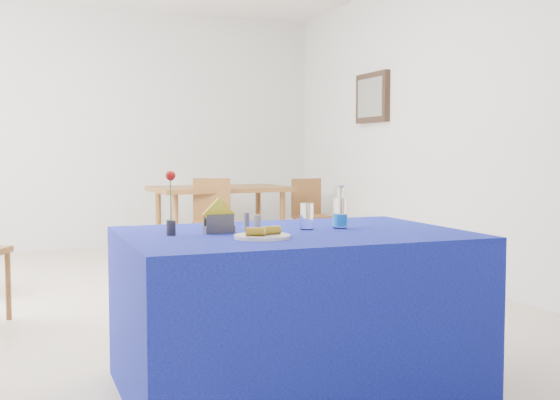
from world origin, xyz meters
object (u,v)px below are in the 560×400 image
at_px(oak_table, 220,194).
at_px(chair_bg_left, 212,214).
at_px(chair_bg_right, 310,210).
at_px(water_bottle, 340,214).
at_px(plate, 262,237).
at_px(blue_table, 293,310).

distance_m(oak_table, chair_bg_left, 0.61).
bearing_deg(chair_bg_left, chair_bg_right, 30.87).
height_order(water_bottle, chair_bg_right, water_bottle).
height_order(water_bottle, chair_bg_left, water_bottle).
bearing_deg(plate, oak_table, 76.32).
distance_m(blue_table, chair_bg_left, 3.86).
bearing_deg(water_bottle, oak_table, 81.98).
bearing_deg(chair_bg_right, water_bottle, -118.69).
height_order(chair_bg_left, chair_bg_right, chair_bg_left).
bearing_deg(chair_bg_right, plate, -123.15).
bearing_deg(oak_table, chair_bg_right, -11.22).
relative_size(chair_bg_left, chair_bg_right, 1.04).
height_order(plate, blue_table, plate).
xyz_separation_m(water_bottle, oak_table, (0.60, 4.27, -0.15)).
relative_size(blue_table, chair_bg_left, 1.85).
height_order(oak_table, chair_bg_left, chair_bg_left).
relative_size(plate, blue_table, 0.16).
relative_size(oak_table, chair_bg_right, 1.79).
bearing_deg(water_bottle, chair_bg_left, 84.40).
bearing_deg(plate, water_bottle, 26.28).
distance_m(plate, water_bottle, 0.56).
height_order(plate, oak_table, plate).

